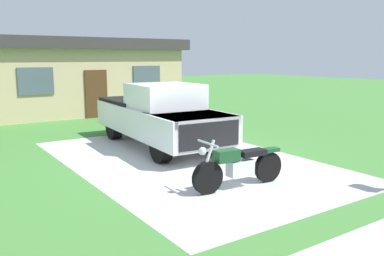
# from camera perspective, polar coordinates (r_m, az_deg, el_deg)

# --- Properties ---
(ground_plane) EXTENTS (80.00, 80.00, 0.00)m
(ground_plane) POSITION_cam_1_polar(r_m,az_deg,el_deg) (10.59, -0.97, -4.58)
(ground_plane) COLOR #427E36
(driveway_pad) EXTENTS (5.49, 8.69, 0.01)m
(driveway_pad) POSITION_cam_1_polar(r_m,az_deg,el_deg) (10.59, -0.97, -4.56)
(driveway_pad) COLOR #BDBDBD
(driveway_pad) RESTS_ON ground
(motorcycle) EXTENTS (2.21, 0.70, 1.09)m
(motorcycle) POSITION_cam_1_polar(r_m,az_deg,el_deg) (8.37, 6.60, -5.27)
(motorcycle) COLOR black
(motorcycle) RESTS_ON ground
(pickup_truck) EXTENTS (2.34, 5.73, 1.90)m
(pickup_truck) POSITION_cam_1_polar(r_m,az_deg,el_deg) (12.20, -4.78, 1.89)
(pickup_truck) COLOR black
(pickup_truck) RESTS_ON ground
(neighbor_house) EXTENTS (9.60, 5.60, 3.50)m
(neighbor_house) POSITION_cam_1_polar(r_m,az_deg,el_deg) (20.72, -15.93, 7.19)
(neighbor_house) COLOR tan
(neighbor_house) RESTS_ON ground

